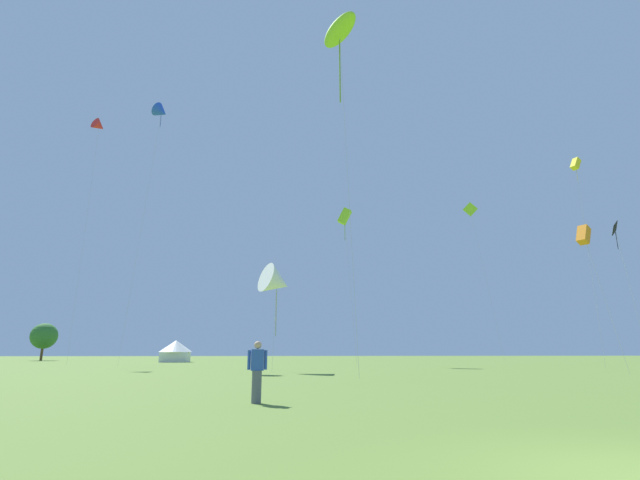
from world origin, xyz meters
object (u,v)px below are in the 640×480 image
object	(u,v)px
kite_black_diamond	(616,232)
person_spectator	(257,372)
kite_red_delta	(99,126)
kite_white_delta	(277,282)
kite_lime_parafoil	(339,31)
festival_tent_right	(176,350)
kite_yellow_box	(576,165)
kite_orange_box	(584,235)
kite_lime_diamond	(471,212)
kite_lime_box	(345,217)
tree_distant_left	(44,336)
kite_blue_delta	(161,112)

from	to	relation	value
kite_black_diamond	person_spectator	distance (m)	41.99
kite_red_delta	kite_white_delta	bearing A→B (deg)	-45.96
kite_lime_parafoil	kite_black_diamond	bearing A→B (deg)	19.55
festival_tent_right	kite_yellow_box	bearing A→B (deg)	-34.25
kite_orange_box	kite_lime_parafoil	size ratio (longest dim) A/B	0.44
kite_lime_parafoil	person_spectator	size ratio (longest dim) A/B	14.09
kite_yellow_box	person_spectator	xyz separation A→B (m)	(-33.42, -28.53, -20.32)
kite_lime_diamond	kite_lime_box	distance (m)	19.62
kite_lime_diamond	kite_lime_box	xyz separation A→B (m)	(-18.94, -4.38, -2.71)
kite_orange_box	kite_white_delta	world-z (taller)	kite_orange_box
kite_orange_box	kite_black_diamond	distance (m)	11.54
kite_red_delta	tree_distant_left	distance (m)	44.27
festival_tent_right	kite_red_delta	bearing A→B (deg)	-131.66
kite_lime_box	festival_tent_right	size ratio (longest dim) A/B	3.85
kite_lime_parafoil	kite_lime_diamond	xyz separation A→B (m)	(24.08, 31.06, -2.92)
kite_white_delta	festival_tent_right	world-z (taller)	kite_white_delta
kite_yellow_box	festival_tent_right	xyz separation A→B (m)	(-46.01, 31.33, -19.38)
kite_red_delta	person_spectator	xyz separation A→B (m)	(23.15, -47.98, -31.29)
kite_lime_diamond	kite_blue_delta	world-z (taller)	kite_blue_delta
kite_orange_box	kite_blue_delta	bearing A→B (deg)	147.62
kite_orange_box	festival_tent_right	bearing A→B (deg)	130.17
kite_lime_parafoil	festival_tent_right	xyz separation A→B (m)	(-17.58, 46.02, -21.84)
kite_lime_diamond	festival_tent_right	xyz separation A→B (m)	(-41.66, 14.96, -18.92)
kite_yellow_box	kite_lime_box	bearing A→B (deg)	152.75
kite_yellow_box	kite_red_delta	size ratio (longest dim) A/B	0.66
kite_white_delta	kite_lime_box	xyz separation A→B (m)	(8.89, 17.76, 11.09)
kite_black_diamond	kite_white_delta	bearing A→B (deg)	-178.32
kite_lime_box	festival_tent_right	xyz separation A→B (m)	(-22.73, 19.34, -16.21)
festival_tent_right	kite_black_diamond	bearing A→B (deg)	-38.61
tree_distant_left	kite_white_delta	bearing A→B (deg)	-53.74
festival_tent_right	kite_white_delta	bearing A→B (deg)	-69.55
kite_red_delta	festival_tent_right	distance (m)	34.26
kite_lime_diamond	kite_lime_box	bearing A→B (deg)	-166.98
kite_lime_diamond	kite_blue_delta	distance (m)	43.53
kite_orange_box	tree_distant_left	bearing A→B (deg)	135.79
festival_tent_right	kite_blue_delta	bearing A→B (deg)	-91.30
kite_lime_diamond	tree_distant_left	distance (m)	78.03
person_spectator	tree_distant_left	distance (m)	87.80
kite_red_delta	kite_lime_box	bearing A→B (deg)	-12.65
festival_tent_right	tree_distant_left	world-z (taller)	tree_distant_left
kite_white_delta	kite_blue_delta	size ratio (longest dim) A/B	0.26
kite_black_diamond	kite_yellow_box	bearing A→B (deg)	81.78
kite_black_diamond	kite_lime_parafoil	size ratio (longest dim) A/B	0.55
kite_lime_diamond	kite_red_delta	xyz separation A→B (m)	(-52.23, 3.09, 11.43)
festival_tent_right	kite_lime_parafoil	bearing A→B (deg)	-69.09
kite_black_diamond	kite_red_delta	xyz separation A→B (m)	(-55.87, 24.30, 19.80)
kite_lime_box	kite_lime_parafoil	bearing A→B (deg)	-100.91
kite_lime_box	kite_lime_diamond	bearing A→B (deg)	13.02
kite_lime_diamond	kite_white_delta	xyz separation A→B (m)	(-27.83, -22.14, -13.80)
kite_lime_diamond	festival_tent_right	bearing A→B (deg)	160.24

